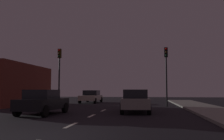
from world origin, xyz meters
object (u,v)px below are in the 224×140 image
object	(u,v)px
car_stopped_ahead	(135,101)
traffic_signal_right	(166,65)
car_oncoming_far	(91,96)
traffic_signal_left	(59,66)
car_adjacent_lane	(43,102)

from	to	relation	value
car_stopped_ahead	traffic_signal_right	bearing A→B (deg)	67.20
traffic_signal_right	car_oncoming_far	distance (m)	10.49
traffic_signal_left	car_oncoming_far	xyz separation A→B (m)	(1.86, 5.70, -3.07)
car_stopped_ahead	car_adjacent_lane	world-z (taller)	car_stopped_ahead
traffic_signal_right	car_adjacent_lane	world-z (taller)	traffic_signal_right
traffic_signal_left	car_adjacent_lane	distance (m)	9.23
traffic_signal_right	car_oncoming_far	bearing A→B (deg)	145.45
traffic_signal_left	traffic_signal_right	size ratio (longest dim) A/B	1.02
traffic_signal_right	car_oncoming_far	xyz separation A→B (m)	(-8.28, 5.70, -2.99)
car_adjacent_lane	traffic_signal_right	bearing A→B (deg)	46.60
traffic_signal_right	car_oncoming_far	world-z (taller)	traffic_signal_right
car_stopped_ahead	car_oncoming_far	distance (m)	13.09
traffic_signal_left	car_stopped_ahead	size ratio (longest dim) A/B	1.20
traffic_signal_left	traffic_signal_right	distance (m)	10.15
traffic_signal_right	car_stopped_ahead	xyz separation A→B (m)	(-2.55, -6.07, -2.97)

